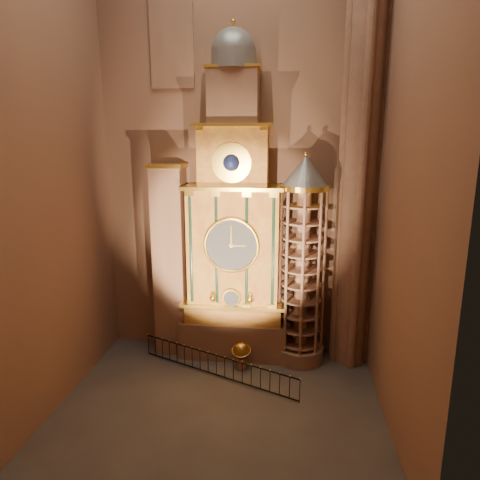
# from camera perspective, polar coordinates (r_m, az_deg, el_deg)

# --- Properties ---
(floor) EXTENTS (14.00, 14.00, 0.00)m
(floor) POSITION_cam_1_polar(r_m,az_deg,el_deg) (19.97, -2.76, -21.39)
(floor) COLOR #383330
(floor) RESTS_ON ground
(wall_back) EXTENTS (22.00, 0.00, 22.00)m
(wall_back) POSITION_cam_1_polar(r_m,az_deg,el_deg) (22.44, -0.48, 12.27)
(wall_back) COLOR #8B664A
(wall_back) RESTS_ON floor
(wall_left) EXTENTS (0.00, 22.00, 22.00)m
(wall_left) POSITION_cam_1_polar(r_m,az_deg,el_deg) (19.01, -24.87, 10.99)
(wall_left) COLOR #8B664A
(wall_left) RESTS_ON floor
(wall_right) EXTENTS (0.00, 22.00, 22.00)m
(wall_right) POSITION_cam_1_polar(r_m,az_deg,el_deg) (16.79, 21.58, 11.18)
(wall_right) COLOR #8B664A
(wall_right) RESTS_ON floor
(astronomical_clock) EXTENTS (5.60, 2.41, 16.70)m
(astronomical_clock) POSITION_cam_1_polar(r_m,az_deg,el_deg) (21.89, -0.81, 0.85)
(astronomical_clock) COLOR #8C634C
(astronomical_clock) RESTS_ON floor
(portrait_tower) EXTENTS (1.80, 1.60, 10.20)m
(portrait_tower) POSITION_cam_1_polar(r_m,az_deg,el_deg) (22.96, -9.24, -2.68)
(portrait_tower) COLOR #8C634C
(portrait_tower) RESTS_ON floor
(stair_turret) EXTENTS (2.50, 2.50, 10.80)m
(stair_turret) POSITION_cam_1_polar(r_m,az_deg,el_deg) (21.81, 8.28, -3.16)
(stair_turret) COLOR #8C634C
(stair_turret) RESTS_ON floor
(gothic_pier) EXTENTS (2.04, 2.04, 22.00)m
(gothic_pier) POSITION_cam_1_polar(r_m,az_deg,el_deg) (21.51, 15.86, 11.76)
(gothic_pier) COLOR #8C634C
(gothic_pier) RESTS_ON floor
(stained_glass_window) EXTENTS (2.20, 0.14, 5.20)m
(stained_glass_window) POSITION_cam_1_polar(r_m,az_deg,el_deg) (23.58, -9.13, 25.62)
(stained_glass_window) COLOR navy
(stained_glass_window) RESTS_ON wall_back
(celestial_globe) EXTENTS (1.00, 0.95, 1.41)m
(celestial_globe) POSITION_cam_1_polar(r_m,az_deg,el_deg) (22.34, 0.16, -14.86)
(celestial_globe) COLOR #8C634C
(celestial_globe) RESTS_ON floor
(iron_railing) EXTENTS (8.06, 3.54, 1.11)m
(iron_railing) POSITION_cam_1_polar(r_m,az_deg,el_deg) (21.80, -3.18, -16.35)
(iron_railing) COLOR black
(iron_railing) RESTS_ON floor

